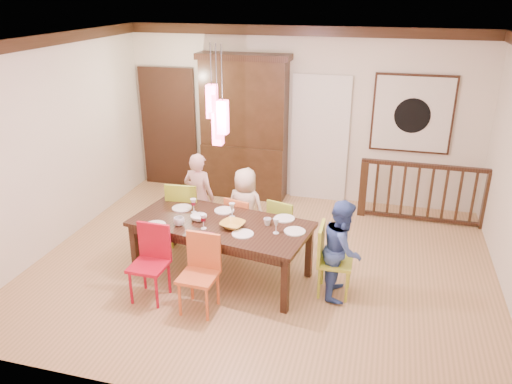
% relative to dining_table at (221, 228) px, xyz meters
% --- Properties ---
extents(floor, '(6.00, 6.00, 0.00)m').
position_rel_dining_table_xyz_m(floor, '(0.45, 0.39, -0.67)').
color(floor, '#A78351').
rests_on(floor, ground).
extents(ceiling, '(6.00, 6.00, 0.00)m').
position_rel_dining_table_xyz_m(ceiling, '(0.45, 0.39, 2.23)').
color(ceiling, white).
rests_on(ceiling, wall_back).
extents(wall_back, '(6.00, 0.00, 6.00)m').
position_rel_dining_table_xyz_m(wall_back, '(0.45, 2.89, 0.78)').
color(wall_back, silver).
rests_on(wall_back, floor).
extents(wall_left, '(0.00, 5.00, 5.00)m').
position_rel_dining_table_xyz_m(wall_left, '(-2.55, 0.39, 0.78)').
color(wall_left, silver).
rests_on(wall_left, floor).
extents(crown_molding, '(6.00, 5.00, 0.16)m').
position_rel_dining_table_xyz_m(crown_molding, '(0.45, 0.39, 2.15)').
color(crown_molding, black).
rests_on(crown_molding, wall_back).
extents(panel_door, '(1.04, 0.07, 2.24)m').
position_rel_dining_table_xyz_m(panel_door, '(-1.95, 2.84, 0.38)').
color(panel_door, black).
rests_on(panel_door, wall_back).
extents(white_doorway, '(0.97, 0.05, 2.22)m').
position_rel_dining_table_xyz_m(white_doorway, '(0.80, 2.86, 0.38)').
color(white_doorway, silver).
rests_on(white_doorway, wall_back).
extents(painting, '(1.25, 0.06, 1.25)m').
position_rel_dining_table_xyz_m(painting, '(2.25, 2.85, 0.93)').
color(painting, black).
rests_on(painting, wall_back).
extents(pendant_cluster, '(0.27, 0.21, 1.14)m').
position_rel_dining_table_xyz_m(pendant_cluster, '(0.00, -0.00, 1.44)').
color(pendant_cluster, '#FF4C7C').
rests_on(pendant_cluster, ceiling).
extents(dining_table, '(2.35, 1.34, 0.75)m').
position_rel_dining_table_xyz_m(dining_table, '(0.00, 0.00, 0.00)').
color(dining_table, black).
rests_on(dining_table, floor).
extents(chair_far_left, '(0.48, 0.48, 0.98)m').
position_rel_dining_table_xyz_m(chair_far_left, '(-0.75, 0.68, -0.11)').
color(chair_far_left, '#8DA021').
rests_on(chair_far_left, floor).
extents(chair_far_mid, '(0.45, 0.45, 0.83)m').
position_rel_dining_table_xyz_m(chair_far_mid, '(0.08, 0.70, -0.20)').
color(chair_far_mid, orange).
rests_on(chair_far_mid, floor).
extents(chair_far_right, '(0.46, 0.46, 0.84)m').
position_rel_dining_table_xyz_m(chair_far_right, '(0.66, 0.76, -0.19)').
color(chair_far_right, '#99B32F').
rests_on(chair_far_right, floor).
extents(chair_near_left, '(0.42, 0.42, 0.91)m').
position_rel_dining_table_xyz_m(chair_near_left, '(-0.65, -0.72, -0.15)').
color(chair_near_left, '#B80C24').
rests_on(chair_near_left, floor).
extents(chair_near_mid, '(0.43, 0.43, 0.91)m').
position_rel_dining_table_xyz_m(chair_near_mid, '(-0.01, -0.79, -0.15)').
color(chair_near_mid, '#D55F2E').
rests_on(chair_near_mid, floor).
extents(chair_end_right, '(0.41, 0.41, 0.89)m').
position_rel_dining_table_xyz_m(chair_end_right, '(1.45, -0.05, -0.16)').
color(chair_end_right, gold).
rests_on(chair_end_right, floor).
extents(china_hutch, '(1.56, 0.46, 2.47)m').
position_rel_dining_table_xyz_m(china_hutch, '(-0.48, 2.69, 0.57)').
color(china_hutch, black).
rests_on(china_hutch, floor).
extents(balustrade, '(1.98, 0.12, 0.96)m').
position_rel_dining_table_xyz_m(balustrade, '(2.54, 2.34, -0.17)').
color(balustrade, black).
rests_on(balustrade, floor).
extents(person_far_left, '(0.52, 0.39, 1.31)m').
position_rel_dining_table_xyz_m(person_far_left, '(-0.64, 0.90, -0.01)').
color(person_far_left, '#FEC2C1').
rests_on(person_far_left, floor).
extents(person_far_mid, '(0.63, 0.47, 1.18)m').
position_rel_dining_table_xyz_m(person_far_mid, '(0.08, 0.83, -0.08)').
color(person_far_mid, beige).
rests_on(person_far_mid, floor).
extents(person_end_right, '(0.48, 0.61, 1.22)m').
position_rel_dining_table_xyz_m(person_end_right, '(1.52, -0.03, -0.06)').
color(person_end_right, '#3E5BAE').
rests_on(person_end_right, floor).
extents(serving_bowl, '(0.35, 0.35, 0.07)m').
position_rel_dining_table_xyz_m(serving_bowl, '(0.19, -0.10, 0.11)').
color(serving_bowl, gold).
rests_on(serving_bowl, dining_table).
extents(small_bowl, '(0.22, 0.22, 0.06)m').
position_rel_dining_table_xyz_m(small_bowl, '(-0.29, -0.01, 0.11)').
color(small_bowl, white).
rests_on(small_bowl, dining_table).
extents(cup_left, '(0.17, 0.17, 0.11)m').
position_rel_dining_table_xyz_m(cup_left, '(-0.47, -0.21, 0.13)').
color(cup_left, silver).
rests_on(cup_left, dining_table).
extents(cup_right, '(0.12, 0.12, 0.09)m').
position_rel_dining_table_xyz_m(cup_right, '(0.58, 0.08, 0.12)').
color(cup_right, silver).
rests_on(cup_right, dining_table).
extents(plate_far_left, '(0.26, 0.26, 0.01)m').
position_rel_dining_table_xyz_m(plate_far_left, '(-0.63, 0.26, 0.09)').
color(plate_far_left, white).
rests_on(plate_far_left, dining_table).
extents(plate_far_mid, '(0.26, 0.26, 0.01)m').
position_rel_dining_table_xyz_m(plate_far_mid, '(-0.06, 0.33, 0.09)').
color(plate_far_mid, white).
rests_on(plate_far_mid, dining_table).
extents(plate_far_right, '(0.26, 0.26, 0.01)m').
position_rel_dining_table_xyz_m(plate_far_right, '(0.75, 0.30, 0.09)').
color(plate_far_right, white).
rests_on(plate_far_right, dining_table).
extents(plate_near_left, '(0.26, 0.26, 0.01)m').
position_rel_dining_table_xyz_m(plate_near_left, '(-0.75, -0.30, 0.09)').
color(plate_near_left, white).
rests_on(plate_near_left, dining_table).
extents(plate_near_mid, '(0.26, 0.26, 0.01)m').
position_rel_dining_table_xyz_m(plate_near_mid, '(0.36, -0.25, 0.09)').
color(plate_near_mid, white).
rests_on(plate_near_mid, dining_table).
extents(plate_end_right, '(0.26, 0.26, 0.01)m').
position_rel_dining_table_xyz_m(plate_end_right, '(0.94, -0.02, 0.09)').
color(plate_end_right, white).
rests_on(plate_end_right, dining_table).
extents(wine_glass_a, '(0.08, 0.08, 0.19)m').
position_rel_dining_table_xyz_m(wine_glass_a, '(-0.43, 0.19, 0.17)').
color(wine_glass_a, '#590C19').
rests_on(wine_glass_a, dining_table).
extents(wine_glass_b, '(0.08, 0.08, 0.19)m').
position_rel_dining_table_xyz_m(wine_glass_b, '(0.09, 0.19, 0.17)').
color(wine_glass_b, silver).
rests_on(wine_glass_b, dining_table).
extents(wine_glass_c, '(0.08, 0.08, 0.19)m').
position_rel_dining_table_xyz_m(wine_glass_c, '(-0.14, -0.22, 0.17)').
color(wine_glass_c, '#590C19').
rests_on(wine_glass_c, dining_table).
extents(wine_glass_d, '(0.08, 0.08, 0.19)m').
position_rel_dining_table_xyz_m(wine_glass_d, '(0.73, -0.11, 0.17)').
color(wine_glass_d, silver).
rests_on(wine_glass_d, dining_table).
extents(napkin, '(0.18, 0.14, 0.01)m').
position_rel_dining_table_xyz_m(napkin, '(-0.06, -0.39, 0.09)').
color(napkin, '#D83359').
rests_on(napkin, dining_table).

